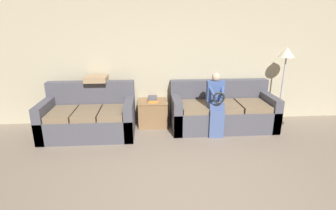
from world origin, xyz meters
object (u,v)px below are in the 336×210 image
couch_side (90,117)px  floor_lamp (286,60)px  child_left_seated (216,103)px  side_shelf (153,113)px  couch_main (222,111)px  throw_pillow (96,79)px  book_stack (153,99)px

couch_side → floor_lamp: 3.98m
child_left_seated → floor_lamp: (1.49, 0.50, 0.68)m
side_shelf → couch_side: bearing=-164.7°
couch_side → child_left_seated: (2.35, -0.23, 0.31)m
couch_main → throw_pillow: throw_pillow is taller
side_shelf → book_stack: book_stack is taller
side_shelf → throw_pillow: 1.30m
couch_main → couch_side: bearing=-176.6°
couch_main → child_left_seated: size_ratio=1.73×
couch_main → side_shelf: bearing=172.8°
couch_main → throw_pillow: size_ratio=4.88×
throw_pillow → couch_side: bearing=-109.3°
couch_main → throw_pillow: (-2.47, 0.18, 0.67)m
couch_side → floor_lamp: (3.84, 0.27, 1.00)m
child_left_seated → floor_lamp: 1.72m
book_stack → couch_side: bearing=-165.1°
couch_main → side_shelf: (-1.39, 0.17, -0.05)m
throw_pillow → side_shelf: bearing=-0.3°
couch_main → couch_side: (-2.59, -0.15, 0.00)m
side_shelf → book_stack: 0.29m
child_left_seated → couch_side: bearing=174.3°
side_shelf → book_stack: (0.01, -0.01, 0.29)m
child_left_seated → throw_pillow: bearing=165.8°
child_left_seated → floor_lamp: floor_lamp is taller
couch_side → couch_main: bearing=3.4°
couch_side → floor_lamp: floor_lamp is taller
book_stack → throw_pillow: throw_pillow is taller
couch_side → throw_pillow: 0.76m
child_left_seated → book_stack: bearing=154.1°
floor_lamp → throw_pillow: bearing=179.0°
book_stack → floor_lamp: (2.64, -0.05, 0.76)m
couch_side → throw_pillow: size_ratio=4.04×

